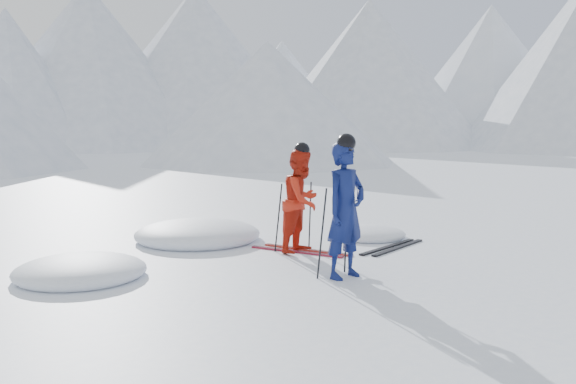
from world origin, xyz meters
TOP-DOWN VIEW (x-y plane):
  - ground at (0.00, 0.00)m, footprint 160.00×160.00m
  - mountain_range at (5.71, 35.31)m, footprint 106.15×62.94m
  - skier_blue at (-1.43, -0.68)m, footprint 0.74×0.53m
  - skier_red at (-0.85, 1.02)m, footprint 1.02×0.91m
  - pole_blue_left at (-1.73, -0.53)m, footprint 0.13×0.09m
  - pole_blue_right at (-1.18, -0.43)m, footprint 0.13×0.07m
  - pole_red_left at (-1.15, 1.27)m, footprint 0.12×0.09m
  - pole_red_right at (-0.55, 1.17)m, footprint 0.12×0.08m
  - ski_worn_left at (-0.97, 1.02)m, footprint 0.76×1.60m
  - ski_worn_right at (-0.73, 1.02)m, footprint 0.65×1.63m
  - ski_loose_a at (0.54, 0.36)m, footprint 1.68×0.47m
  - ski_loose_b at (0.64, 0.21)m, footprint 1.67×0.53m
  - snow_lumps at (-2.15, 2.35)m, footprint 6.93×3.55m

SIDE VIEW (x-z plane):
  - ground at x=0.00m, z-range 0.00..0.00m
  - snow_lumps at x=-2.15m, z-range -0.25..0.25m
  - ski_worn_left at x=-0.97m, z-range 0.00..0.03m
  - ski_worn_right at x=-0.73m, z-range 0.00..0.03m
  - ski_loose_a at x=0.54m, z-range 0.00..0.03m
  - ski_loose_b at x=0.64m, z-range 0.00..0.03m
  - pole_red_right at x=-0.55m, z-range 0.00..1.15m
  - pole_red_left at x=-1.15m, z-range 0.00..1.15m
  - pole_blue_left at x=-1.73m, z-range 0.00..1.26m
  - pole_blue_right at x=-1.18m, z-range 0.00..1.26m
  - skier_red at x=-0.85m, z-range 0.00..1.72m
  - skier_blue at x=-1.43m, z-range 0.00..1.89m
  - mountain_range at x=5.71m, z-range -1.04..14.49m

